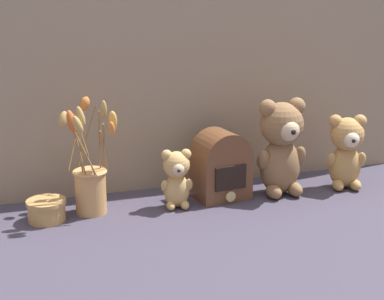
{
  "coord_description": "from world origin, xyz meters",
  "views": [
    {
      "loc": [
        -0.5,
        -1.5,
        0.61
      ],
      "look_at": [
        0.0,
        0.02,
        0.15
      ],
      "focal_mm": 55.0,
      "sensor_mm": 36.0,
      "label": 1
    }
  ],
  "objects_px": {
    "teddy_bear_large": "(281,145)",
    "teddy_bear_medium": "(346,150)",
    "vintage_radio": "(221,166)",
    "flower_vase": "(90,177)",
    "decorative_tin_tall": "(47,210)",
    "teddy_bear_small": "(177,177)"
  },
  "relations": [
    {
      "from": "flower_vase",
      "to": "decorative_tin_tall",
      "type": "distance_m",
      "value": 0.14
    },
    {
      "from": "teddy_bear_large",
      "to": "decorative_tin_tall",
      "type": "bearing_deg",
      "value": 179.51
    },
    {
      "from": "flower_vase",
      "to": "decorative_tin_tall",
      "type": "bearing_deg",
      "value": -172.01
    },
    {
      "from": "teddy_bear_large",
      "to": "teddy_bear_medium",
      "type": "distance_m",
      "value": 0.22
    },
    {
      "from": "flower_vase",
      "to": "teddy_bear_medium",
      "type": "bearing_deg",
      "value": -2.68
    },
    {
      "from": "decorative_tin_tall",
      "to": "teddy_bear_large",
      "type": "bearing_deg",
      "value": -0.49
    },
    {
      "from": "vintage_radio",
      "to": "decorative_tin_tall",
      "type": "distance_m",
      "value": 0.51
    },
    {
      "from": "vintage_radio",
      "to": "decorative_tin_tall",
      "type": "xyz_separation_m",
      "value": [
        -0.5,
        -0.02,
        -0.07
      ]
    },
    {
      "from": "teddy_bear_small",
      "to": "flower_vase",
      "type": "relative_size",
      "value": 0.54
    },
    {
      "from": "teddy_bear_medium",
      "to": "vintage_radio",
      "type": "xyz_separation_m",
      "value": [
        -0.39,
        0.04,
        -0.02
      ]
    },
    {
      "from": "decorative_tin_tall",
      "to": "vintage_radio",
      "type": "bearing_deg",
      "value": 2.06
    },
    {
      "from": "teddy_bear_large",
      "to": "teddy_bear_small",
      "type": "distance_m",
      "value": 0.33
    },
    {
      "from": "teddy_bear_small",
      "to": "decorative_tin_tall",
      "type": "xyz_separation_m",
      "value": [
        -0.36,
        0.02,
        -0.06
      ]
    },
    {
      "from": "teddy_bear_medium",
      "to": "teddy_bear_large",
      "type": "bearing_deg",
      "value": 176.45
    },
    {
      "from": "teddy_bear_small",
      "to": "flower_vase",
      "type": "bearing_deg",
      "value": 171.77
    },
    {
      "from": "teddy_bear_large",
      "to": "teddy_bear_small",
      "type": "relative_size",
      "value": 1.72
    },
    {
      "from": "teddy_bear_large",
      "to": "vintage_radio",
      "type": "xyz_separation_m",
      "value": [
        -0.18,
        0.02,
        -0.05
      ]
    },
    {
      "from": "teddy_bear_small",
      "to": "vintage_radio",
      "type": "relative_size",
      "value": 0.83
    },
    {
      "from": "teddy_bear_large",
      "to": "teddy_bear_medium",
      "type": "bearing_deg",
      "value": -3.55
    },
    {
      "from": "teddy_bear_small",
      "to": "decorative_tin_tall",
      "type": "bearing_deg",
      "value": 177.28
    },
    {
      "from": "flower_vase",
      "to": "teddy_bear_small",
      "type": "bearing_deg",
      "value": -8.23
    },
    {
      "from": "teddy_bear_medium",
      "to": "flower_vase",
      "type": "xyz_separation_m",
      "value": [
        -0.78,
        0.04,
        -0.02
      ]
    }
  ]
}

